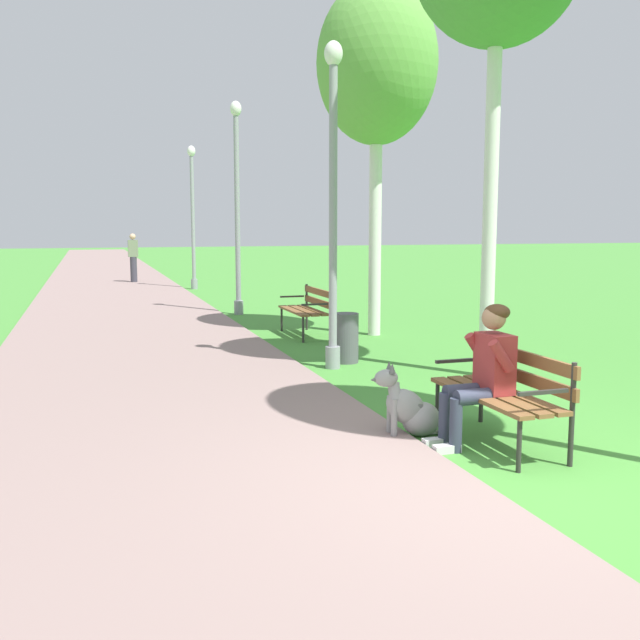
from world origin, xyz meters
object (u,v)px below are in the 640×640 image
object	(u,v)px
lamp_post_mid	(237,206)
litter_bin	(346,338)
park_bench_mid	(308,307)
lamp_post_near	(333,204)
lamp_post_far	(193,216)
person_seated_on_near_bench	(483,369)
park_bench_near	(505,387)
pedestrian_distant	(133,258)
dog_grey	(410,409)
birch_tree_third	(377,65)

from	to	relation	value
lamp_post_mid	litter_bin	world-z (taller)	lamp_post_mid
lamp_post_mid	park_bench_mid	bearing A→B (deg)	-80.59
lamp_post_near	lamp_post_mid	bearing A→B (deg)	90.26
lamp_post_near	park_bench_mid	bearing A→B (deg)	79.54
lamp_post_far	lamp_post_mid	bearing A→B (deg)	-89.68
park_bench_mid	litter_bin	bearing A→B (deg)	-94.93
lamp_post_mid	person_seated_on_near_bench	bearing A→B (deg)	-89.04
park_bench_near	lamp_post_far	world-z (taller)	lamp_post_far
park_bench_near	lamp_post_mid	world-z (taller)	lamp_post_mid
park_bench_near	litter_bin	world-z (taller)	park_bench_near
lamp_post_mid	pedestrian_distant	xyz separation A→B (m)	(-1.64, 9.40, -1.49)
dog_grey	lamp_post_mid	world-z (taller)	lamp_post_mid
park_bench_mid	lamp_post_mid	xyz separation A→B (m)	(-0.56, 3.35, 1.82)
pedestrian_distant	birch_tree_third	bearing A→B (deg)	-75.65
park_bench_near	park_bench_mid	distance (m)	6.51
person_seated_on_near_bench	birch_tree_third	world-z (taller)	birch_tree_third
park_bench_near	birch_tree_third	distance (m)	7.58
dog_grey	litter_bin	size ratio (longest dim) A/B	1.19
pedestrian_distant	person_seated_on_near_bench	bearing A→B (deg)	-84.64
birch_tree_third	park_bench_mid	bearing A→B (deg)	166.56
park_bench_near	person_seated_on_near_bench	bearing A→B (deg)	173.66
pedestrian_distant	park_bench_near	bearing A→B (deg)	-84.04
park_bench_near	person_seated_on_near_bench	distance (m)	0.27
park_bench_near	pedestrian_distant	size ratio (longest dim) A/B	0.91
birch_tree_third	pedestrian_distant	world-z (taller)	birch_tree_third
park_bench_near	pedestrian_distant	distance (m)	19.37
lamp_post_mid	pedestrian_distant	distance (m)	9.66
lamp_post_far	litter_bin	bearing A→B (deg)	-88.27
person_seated_on_near_bench	litter_bin	world-z (taller)	person_seated_on_near_bench
lamp_post_mid	birch_tree_third	distance (m)	4.60
lamp_post_mid	lamp_post_far	xyz separation A→B (m)	(-0.04, 6.53, -0.13)
lamp_post_far	birch_tree_third	xyz separation A→B (m)	(1.73, -10.15, 2.40)
park_bench_mid	park_bench_near	bearing A→B (deg)	-91.61
person_seated_on_near_bench	lamp_post_near	distance (m)	3.94
park_bench_mid	pedestrian_distant	bearing A→B (deg)	99.77
park_bench_near	litter_bin	distance (m)	4.00
lamp_post_mid	birch_tree_third	size ratio (longest dim) A/B	0.75
lamp_post_near	lamp_post_far	world-z (taller)	lamp_post_near
lamp_post_near	litter_bin	xyz separation A→B (m)	(0.31, 0.34, -1.86)
litter_bin	pedestrian_distant	bearing A→B (deg)	97.39
person_seated_on_near_bench	pedestrian_distant	size ratio (longest dim) A/B	0.76
lamp_post_mid	lamp_post_near	bearing A→B (deg)	-89.74
person_seated_on_near_bench	dog_grey	world-z (taller)	person_seated_on_near_bench
park_bench_near	birch_tree_third	bearing A→B (deg)	78.07
dog_grey	birch_tree_third	distance (m)	7.52
birch_tree_third	litter_bin	xyz separation A→B (m)	(-1.35, -2.24, -4.25)
lamp_post_near	lamp_post_far	xyz separation A→B (m)	(-0.06, 12.74, -0.00)
park_bench_mid	pedestrian_distant	xyz separation A→B (m)	(-2.20, 12.75, 0.33)
person_seated_on_near_bench	birch_tree_third	xyz separation A→B (m)	(1.53, 6.22, 3.92)
dog_grey	pedestrian_distant	distance (m)	18.87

